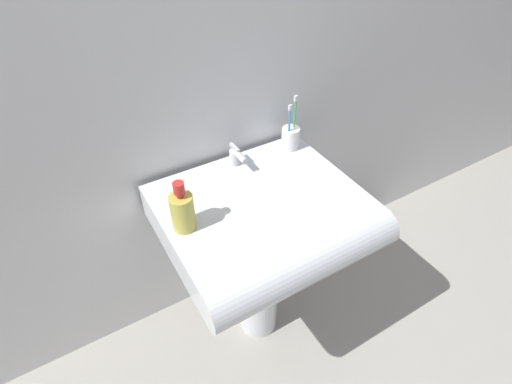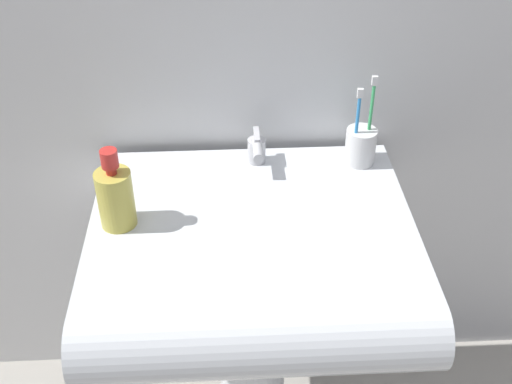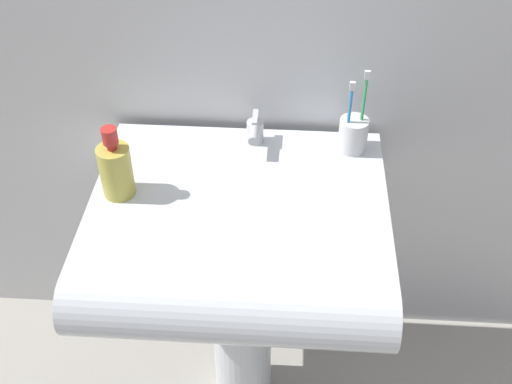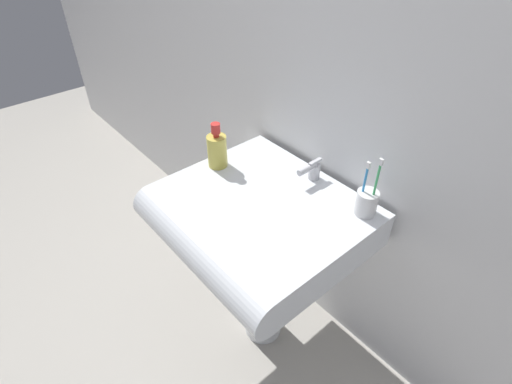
# 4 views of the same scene
# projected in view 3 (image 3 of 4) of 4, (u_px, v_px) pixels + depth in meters

# --- Properties ---
(sink_pedestal) EXTENTS (0.15, 0.15, 0.60)m
(sink_pedestal) POSITION_uv_depth(u_px,v_px,m) (242.00, 322.00, 1.64)
(sink_pedestal) COLOR white
(sink_pedestal) RESTS_ON ground
(sink_basin) EXTENTS (0.63, 0.57, 0.13)m
(sink_basin) POSITION_uv_depth(u_px,v_px,m) (238.00, 235.00, 1.37)
(sink_basin) COLOR white
(sink_basin) RESTS_ON sink_pedestal
(faucet) EXTENTS (0.04, 0.10, 0.07)m
(faucet) POSITION_uv_depth(u_px,v_px,m) (255.00, 131.00, 1.48)
(faucet) COLOR silver
(faucet) RESTS_ON sink_basin
(toothbrush_cup) EXTENTS (0.07, 0.07, 0.21)m
(toothbrush_cup) POSITION_uv_depth(u_px,v_px,m) (353.00, 133.00, 1.46)
(toothbrush_cup) COLOR white
(toothbrush_cup) RESTS_ON sink_basin
(soap_bottle) EXTENTS (0.07, 0.07, 0.17)m
(soap_bottle) POSITION_uv_depth(u_px,v_px,m) (116.00, 168.00, 1.34)
(soap_bottle) COLOR gold
(soap_bottle) RESTS_ON sink_basin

